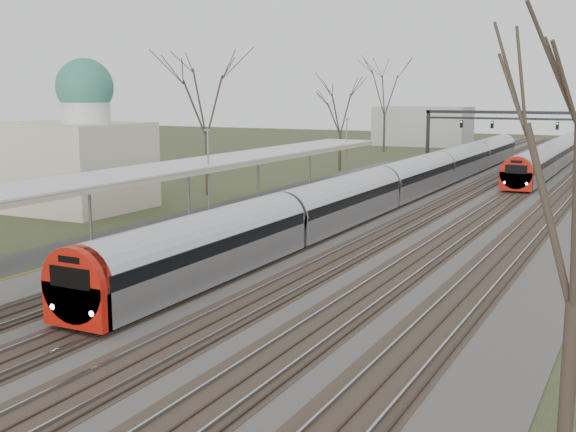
{
  "coord_description": "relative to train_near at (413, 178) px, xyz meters",
  "views": [
    {
      "loc": [
        14.15,
        0.67,
        7.95
      ],
      "look_at": [
        -1.74,
        31.95,
        2.0
      ],
      "focal_mm": 45.0,
      "sensor_mm": 36.0,
      "label": 1
    }
  ],
  "objects": [
    {
      "name": "canopy",
      "position": [
        -6.55,
        -22.19,
        2.45
      ],
      "size": [
        4.1,
        50.0,
        3.11
      ],
      "color": "slate",
      "rests_on": "platform"
    },
    {
      "name": "platform",
      "position": [
        -6.55,
        -17.68,
        -0.98
      ],
      "size": [
        3.5,
        69.0,
        1.0
      ],
      "primitive_type": "cube",
      "color": "#9E9B93",
      "rests_on": "ground"
    },
    {
      "name": "dome_building",
      "position": [
        -19.21,
        -17.18,
        2.24
      ],
      "size": [
        10.0,
        8.0,
        10.3
      ],
      "color": "beige",
      "rests_on": "ground"
    },
    {
      "name": "train_near",
      "position": [
        0.0,
        0.0,
        0.0
      ],
      "size": [
        2.62,
        75.21,
        3.05
      ],
      "color": "#B5B8C0",
      "rests_on": "ground"
    },
    {
      "name": "train_far",
      "position": [
        7.0,
        34.41,
        0.0
      ],
      "size": [
        2.62,
        60.21,
        3.05
      ],
      "color": "#B5B8C0",
      "rests_on": "ground"
    },
    {
      "name": "tree_west_far",
      "position": [
        -14.5,
        -7.18,
        6.54
      ],
      "size": [
        5.5,
        5.5,
        11.33
      ],
      "color": "#2D231C",
      "rests_on": "ground"
    },
    {
      "name": "signal_gantry",
      "position": [
        2.79,
        29.81,
        3.43
      ],
      "size": [
        21.0,
        0.59,
        6.08
      ],
      "color": "black",
      "rests_on": "ground"
    },
    {
      "name": "track_bed",
      "position": [
        2.76,
        -0.18,
        -1.42
      ],
      "size": [
        24.0,
        160.0,
        0.22
      ],
      "color": "#474442",
      "rests_on": "ground"
    }
  ]
}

